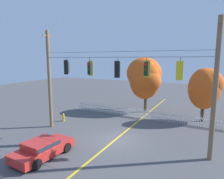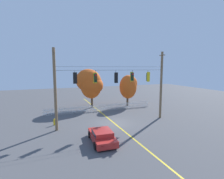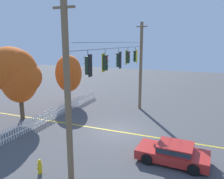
{
  "view_description": "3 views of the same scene",
  "coord_description": "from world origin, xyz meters",
  "views": [
    {
      "loc": [
        6.52,
        -13.25,
        6.33
      ],
      "look_at": [
        -0.54,
        0.49,
        3.92
      ],
      "focal_mm": 31.63,
      "sensor_mm": 36.0,
      "label": 1
    },
    {
      "loc": [
        -7.54,
        -18.92,
        6.74
      ],
      "look_at": [
        -0.14,
        0.39,
        4.11
      ],
      "focal_mm": 27.68,
      "sensor_mm": 36.0,
      "label": 2
    },
    {
      "loc": [
        -15.29,
        -5.71,
        6.88
      ],
      "look_at": [
        -0.21,
        0.37,
        3.38
      ],
      "focal_mm": 35.59,
      "sensor_mm": 36.0,
      "label": 3
    }
  ],
  "objects": [
    {
      "name": "traffic_signal_northbound_secondary",
      "position": [
        -2.29,
        0.01,
        5.58
      ],
      "size": [
        0.43,
        0.38,
        1.48
      ],
      "color": "black"
    },
    {
      "name": "ground",
      "position": [
        0.0,
        0.0,
        0.0
      ],
      "size": [
        80.0,
        80.0,
        0.0
      ],
      "primitive_type": "plane",
      "color": "#4C4C4F"
    },
    {
      "name": "traffic_signal_eastbound_side",
      "position": [
        2.39,
        0.01,
        5.63
      ],
      "size": [
        0.43,
        0.38,
        1.42
      ],
      "color": "black"
    },
    {
      "name": "fire_hydrant",
      "position": [
        -6.85,
        1.84,
        0.4
      ],
      "size": [
        0.38,
        0.22,
        0.81
      ],
      "color": "gold",
      "rests_on": "ground"
    },
    {
      "name": "autumn_maple_mid",
      "position": [
        5.86,
        8.06,
        3.59
      ],
      "size": [
        3.23,
        2.89,
        5.46
      ],
      "color": "#473828",
      "rests_on": "ground"
    },
    {
      "name": "traffic_signal_westbound_side",
      "position": [
        0.19,
        -0.01,
        5.56
      ],
      "size": [
        0.43,
        0.38,
        1.52
      ],
      "color": "black"
    },
    {
      "name": "traffic_signal_northbound_primary",
      "position": [
        -4.6,
        -0.01,
        5.63
      ],
      "size": [
        0.43,
        0.38,
        1.44
      ],
      "color": "black"
    },
    {
      "name": "white_picket_fence",
      "position": [
        0.38,
        6.45,
        0.52
      ],
      "size": [
        17.12,
        0.06,
        1.04
      ],
      "color": "white",
      "rests_on": "ground"
    },
    {
      "name": "parked_car",
      "position": [
        -3.01,
        -4.6,
        0.6
      ],
      "size": [
        2.17,
        4.15,
        1.15
      ],
      "color": "red",
      "rests_on": "ground"
    },
    {
      "name": "lane_centerline_stripe",
      "position": [
        0.0,
        0.0,
        0.0
      ],
      "size": [
        0.16,
        36.0,
        0.01
      ],
      "primitive_type": "cube",
      "color": "gold",
      "rests_on": "ground"
    },
    {
      "name": "traffic_signal_southbound_primary",
      "position": [
        4.6,
        -0.01,
        5.59
      ],
      "size": [
        0.43,
        0.38,
        1.48
      ],
      "color": "black"
    },
    {
      "name": "signal_support_span",
      "position": [
        0.0,
        -0.0,
        4.46
      ],
      "size": [
        13.69,
        1.1,
        8.79
      ],
      "color": "brown",
      "rests_on": "ground"
    },
    {
      "name": "autumn_maple_near_fence",
      "position": [
        -0.66,
        9.16,
        4.2
      ],
      "size": [
        4.39,
        4.25,
        6.52
      ],
      "color": "brown",
      "rests_on": "ground"
    }
  ]
}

